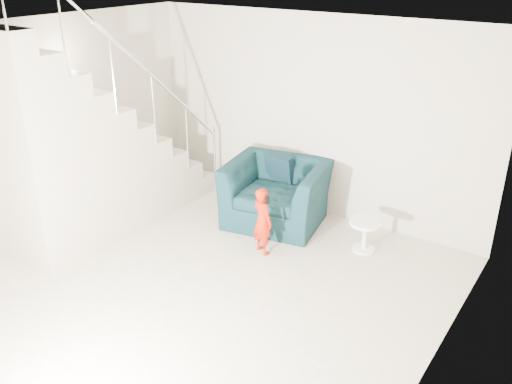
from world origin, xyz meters
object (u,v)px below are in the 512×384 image
staircase (86,163)px  armchair (276,193)px  side_table (365,231)px  toddler (262,221)px

staircase → armchair: bearing=40.6°
staircase → side_table: bearing=25.6°
armchair → toddler: size_ratio=1.51×
toddler → side_table: size_ratio=2.12×
side_table → staircase: (-3.17, -1.52, 0.68)m
toddler → side_table: toddler is taller
toddler → staircase: 2.35m
side_table → toddler: bearing=-143.7°
side_table → staircase: staircase is taller
side_table → staircase: size_ratio=0.11×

